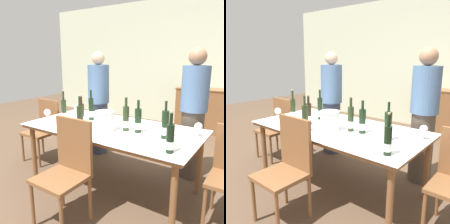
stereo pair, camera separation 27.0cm
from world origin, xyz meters
TOP-DOWN VIEW (x-y plane):
  - ground_plane at (0.00, 0.00)m, footprint 12.00×12.00m
  - back_wall at (0.00, 3.16)m, footprint 8.00×0.10m
  - sideboard_cabinet at (0.39, 2.87)m, footprint 1.17×0.46m
  - dining_table at (0.00, 0.00)m, footprint 2.01×1.03m
  - ice_bucket at (0.00, -0.14)m, footprint 0.22×0.22m
  - wine_bottle_0 at (-0.64, -0.13)m, footprint 0.06×0.06m
  - wine_bottle_1 at (0.34, -0.00)m, footprint 0.07×0.07m
  - wine_bottle_2 at (0.20, -0.02)m, footprint 0.07×0.07m
  - wine_bottle_3 at (-0.19, -0.33)m, footprint 0.07×0.07m
  - wine_bottle_4 at (0.65, -0.02)m, footprint 0.07×0.07m
  - wine_bottle_5 at (-0.41, 0.12)m, footprint 0.07×0.07m
  - wine_bottle_6 at (0.83, -0.35)m, footprint 0.07×0.07m
  - wine_bottle_7 at (-0.35, -0.13)m, footprint 0.07×0.07m
  - wine_glass_0 at (-0.56, 0.04)m, footprint 0.08×0.08m
  - wine_glass_1 at (0.91, 0.23)m, footprint 0.08×0.08m
  - wine_glass_2 at (-0.88, -0.19)m, footprint 0.09×0.09m
  - wine_glass_3 at (-0.77, 0.24)m, footprint 0.08×0.08m
  - chair_left_end at (-1.30, 0.09)m, footprint 0.42×0.42m
  - chair_near_front at (0.00, -0.74)m, footprint 0.42×0.42m
  - person_host at (-0.76, 0.75)m, footprint 0.33×0.33m
  - person_guest_left at (0.70, 0.77)m, footprint 0.33×0.33m

SIDE VIEW (x-z plane):
  - ground_plane at x=0.00m, z-range 0.00..0.00m
  - sideboard_cabinet at x=0.39m, z-range 0.00..0.90m
  - chair_left_end at x=-1.30m, z-range 0.06..0.97m
  - chair_near_front at x=0.00m, z-range 0.07..1.05m
  - dining_table at x=0.00m, z-range 0.31..1.05m
  - person_host at x=-0.76m, z-range 0.00..1.61m
  - person_guest_left at x=0.70m, z-range 0.00..1.65m
  - wine_glass_2 at x=-0.88m, z-range 0.76..0.90m
  - wine_glass_3 at x=-0.77m, z-range 0.77..0.91m
  - wine_glass_1 at x=0.91m, z-range 0.77..0.91m
  - wine_glass_0 at x=-0.56m, z-range 0.77..0.92m
  - ice_bucket at x=0.00m, z-range 0.75..0.96m
  - wine_bottle_6 at x=0.83m, z-range 0.68..1.04m
  - wine_bottle_1 at x=0.34m, z-range 0.69..1.04m
  - wine_bottle_7 at x=-0.35m, z-range 0.68..1.05m
  - wine_bottle_2 at x=0.20m, z-range 0.69..1.06m
  - wine_bottle_4 at x=0.65m, z-range 0.68..1.06m
  - wine_bottle_0 at x=-0.64m, z-range 0.68..1.07m
  - wine_bottle_3 at x=-0.19m, z-range 0.68..1.07m
  - wine_bottle_5 at x=-0.41m, z-range 0.68..1.07m
  - back_wall at x=0.00m, z-range 0.00..2.80m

